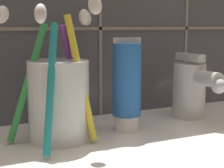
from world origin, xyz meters
The scene contains 4 objects.
sink_counter centered at (0.00, 0.00, 1.00)cm, with size 69.22×29.81×2.00cm, color white.
toothbrush_cup centered at (-8.76, 4.10, 7.88)cm, with size 14.92×13.27×18.77cm.
toothpaste_tube centered at (1.31, 4.14, 8.64)cm, with size 4.26×4.06×13.45cm.
sink_faucet centered at (14.47, 6.28, 7.04)cm, with size 5.38×10.94×10.58cm.
Camera 1 is at (-23.44, -42.38, 17.22)cm, focal length 60.00 mm.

